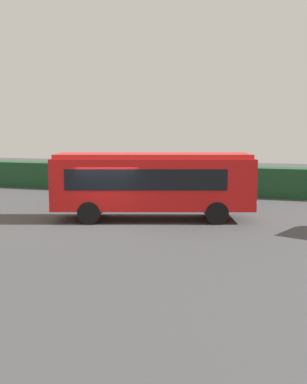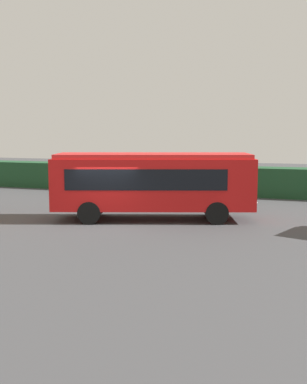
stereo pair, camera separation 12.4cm
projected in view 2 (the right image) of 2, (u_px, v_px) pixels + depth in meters
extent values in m
plane|color=#424244|center=(109.00, 224.00, 20.67)|extent=(84.86, 84.86, 0.00)
cube|color=red|center=(153.00, 183.00, 21.57)|extent=(9.29, 5.19, 2.27)
cube|color=red|center=(153.00, 156.00, 21.42)|extent=(8.97, 4.91, 0.20)
cube|color=black|center=(147.00, 174.00, 22.82)|extent=(6.64, 2.19, 0.91)
cube|color=black|center=(146.00, 180.00, 20.26)|extent=(6.64, 2.19, 0.91)
cube|color=black|center=(252.00, 177.00, 21.50)|extent=(0.68, 2.00, 0.95)
cube|color=silver|center=(253.00, 162.00, 21.41)|extent=(0.47, 1.35, 0.28)
cylinder|color=black|center=(211.00, 205.00, 22.87)|extent=(1.04, 0.58, 1.00)
cylinder|color=black|center=(217.00, 213.00, 20.54)|extent=(1.04, 0.58, 1.00)
cylinder|color=black|center=(96.00, 205.00, 22.91)|extent=(1.04, 0.58, 1.00)
cylinder|color=black|center=(89.00, 213.00, 20.58)|extent=(1.04, 0.58, 1.00)
sphere|color=silver|center=(249.00, 198.00, 22.33)|extent=(0.22, 0.22, 0.22)
sphere|color=silver|center=(255.00, 202.00, 20.94)|extent=(0.22, 0.22, 0.22)
cube|color=#1F492A|center=(178.00, 179.00, 31.09)|extent=(54.43, 1.78, 1.79)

